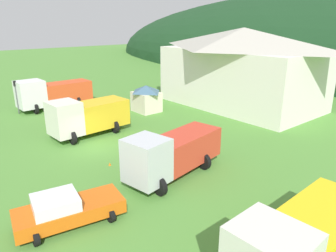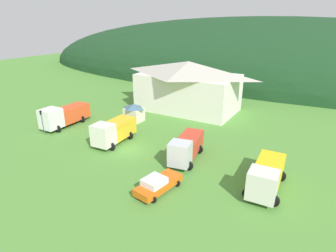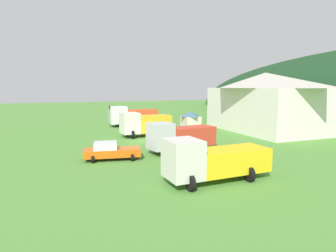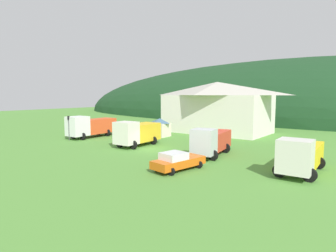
{
  "view_description": "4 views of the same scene",
  "coord_description": "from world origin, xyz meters",
  "px_view_note": "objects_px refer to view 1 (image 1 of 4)",
  "views": [
    {
      "loc": [
        21.21,
        -10.42,
        9.49
      ],
      "look_at": [
        3.02,
        4.61,
        1.64
      ],
      "focal_mm": 33.74,
      "sensor_mm": 36.0,
      "label": 1
    },
    {
      "loc": [
        20.32,
        -24.94,
        15.59
      ],
      "look_at": [
        2.22,
        5.78,
        1.89
      ],
      "focal_mm": 29.54,
      "sensor_mm": 36.0,
      "label": 2
    },
    {
      "loc": [
        34.26,
        -10.34,
        6.71
      ],
      "look_at": [
        -0.95,
        3.36,
        1.6
      ],
      "focal_mm": 30.93,
      "sensor_mm": 36.0,
      "label": 3
    },
    {
      "loc": [
        22.42,
        -26.18,
        6.74
      ],
      "look_at": [
        -2.02,
        5.76,
        2.27
      ],
      "focal_mm": 30.8,
      "sensor_mm": 36.0,
      "label": 4
    }
  ],
  "objects_px": {
    "depot_building": "(241,66)",
    "traffic_light_west": "(16,93)",
    "service_pickup_orange": "(67,209)",
    "flatbed_truck_yellow": "(301,241)",
    "play_shed_cream": "(146,98)",
    "traffic_cone_near_pickup": "(112,122)",
    "traffic_cone_mid_row": "(110,165)",
    "tow_truck_silver": "(172,152)",
    "heavy_rig_white": "(52,93)",
    "heavy_rig_striped": "(87,116)"
  },
  "relations": [
    {
      "from": "traffic_cone_mid_row",
      "to": "traffic_cone_near_pickup",
      "type": "bearing_deg",
      "value": 149.32
    },
    {
      "from": "tow_truck_silver",
      "to": "traffic_cone_near_pickup",
      "type": "distance_m",
      "value": 12.83
    },
    {
      "from": "heavy_rig_white",
      "to": "traffic_cone_near_pickup",
      "type": "bearing_deg",
      "value": 102.93
    },
    {
      "from": "traffic_light_west",
      "to": "traffic_cone_near_pickup",
      "type": "xyz_separation_m",
      "value": [
        9.08,
        6.14,
        -2.23
      ]
    },
    {
      "from": "tow_truck_silver",
      "to": "service_pickup_orange",
      "type": "height_order",
      "value": "tow_truck_silver"
    },
    {
      "from": "heavy_rig_white",
      "to": "service_pickup_orange",
      "type": "height_order",
      "value": "heavy_rig_white"
    },
    {
      "from": "service_pickup_orange",
      "to": "traffic_cone_near_pickup",
      "type": "distance_m",
      "value": 16.46
    },
    {
      "from": "play_shed_cream",
      "to": "traffic_cone_near_pickup",
      "type": "bearing_deg",
      "value": -77.54
    },
    {
      "from": "heavy_rig_white",
      "to": "tow_truck_silver",
      "type": "bearing_deg",
      "value": 87.15
    },
    {
      "from": "heavy_rig_striped",
      "to": "heavy_rig_white",
      "type": "bearing_deg",
      "value": -98.69
    },
    {
      "from": "play_shed_cream",
      "to": "flatbed_truck_yellow",
      "type": "relative_size",
      "value": 0.38
    },
    {
      "from": "heavy_rig_striped",
      "to": "traffic_cone_mid_row",
      "type": "bearing_deg",
      "value": 72.65
    },
    {
      "from": "traffic_light_west",
      "to": "traffic_cone_mid_row",
      "type": "bearing_deg",
      "value": 3.52
    },
    {
      "from": "depot_building",
      "to": "traffic_cone_mid_row",
      "type": "xyz_separation_m",
      "value": [
        4.89,
        -20.23,
        -4.56
      ]
    },
    {
      "from": "heavy_rig_striped",
      "to": "tow_truck_silver",
      "type": "height_order",
      "value": "heavy_rig_striped"
    },
    {
      "from": "tow_truck_silver",
      "to": "traffic_light_west",
      "type": "relative_size",
      "value": 2.12
    },
    {
      "from": "traffic_light_west",
      "to": "traffic_cone_near_pickup",
      "type": "bearing_deg",
      "value": 34.05
    },
    {
      "from": "traffic_light_west",
      "to": "heavy_rig_white",
      "type": "bearing_deg",
      "value": 89.38
    },
    {
      "from": "play_shed_cream",
      "to": "traffic_cone_near_pickup",
      "type": "xyz_separation_m",
      "value": [
        1.12,
        -5.06,
        -1.5
      ]
    },
    {
      "from": "play_shed_cream",
      "to": "traffic_light_west",
      "type": "bearing_deg",
      "value": -125.41
    },
    {
      "from": "heavy_rig_striped",
      "to": "flatbed_truck_yellow",
      "type": "height_order",
      "value": "heavy_rig_striped"
    },
    {
      "from": "traffic_cone_near_pickup",
      "to": "flatbed_truck_yellow",
      "type": "bearing_deg",
      "value": -11.31
    },
    {
      "from": "tow_truck_silver",
      "to": "service_pickup_orange",
      "type": "distance_m",
      "value": 7.29
    },
    {
      "from": "service_pickup_orange",
      "to": "flatbed_truck_yellow",
      "type": "bearing_deg",
      "value": 131.66
    },
    {
      "from": "tow_truck_silver",
      "to": "traffic_cone_mid_row",
      "type": "height_order",
      "value": "tow_truck_silver"
    },
    {
      "from": "tow_truck_silver",
      "to": "traffic_light_west",
      "type": "distance_m",
      "value": 21.78
    },
    {
      "from": "flatbed_truck_yellow",
      "to": "traffic_light_west",
      "type": "relative_size",
      "value": 2.2
    },
    {
      "from": "heavy_rig_striped",
      "to": "traffic_cone_mid_row",
      "type": "xyz_separation_m",
      "value": [
        6.66,
        -1.65,
        -1.78
      ]
    },
    {
      "from": "heavy_rig_striped",
      "to": "flatbed_truck_yellow",
      "type": "xyz_separation_m",
      "value": [
        20.1,
        -0.99,
        -0.18
      ]
    },
    {
      "from": "tow_truck_silver",
      "to": "service_pickup_orange",
      "type": "bearing_deg",
      "value": -4.63
    },
    {
      "from": "play_shed_cream",
      "to": "tow_truck_silver",
      "type": "bearing_deg",
      "value": -29.98
    },
    {
      "from": "traffic_light_west",
      "to": "traffic_cone_near_pickup",
      "type": "height_order",
      "value": "traffic_light_west"
    },
    {
      "from": "play_shed_cream",
      "to": "heavy_rig_striped",
      "type": "xyz_separation_m",
      "value": [
        2.98,
        -8.46,
        0.28
      ]
    },
    {
      "from": "heavy_rig_white",
      "to": "traffic_cone_mid_row",
      "type": "relative_size",
      "value": 17.73
    },
    {
      "from": "depot_building",
      "to": "traffic_light_west",
      "type": "bearing_deg",
      "value": -120.82
    },
    {
      "from": "depot_building",
      "to": "play_shed_cream",
      "type": "distance_m",
      "value": 11.58
    },
    {
      "from": "heavy_rig_white",
      "to": "tow_truck_silver",
      "type": "distance_m",
      "value": 21.47
    },
    {
      "from": "flatbed_truck_yellow",
      "to": "traffic_cone_near_pickup",
      "type": "relative_size",
      "value": 12.55
    },
    {
      "from": "flatbed_truck_yellow",
      "to": "traffic_cone_near_pickup",
      "type": "height_order",
      "value": "flatbed_truck_yellow"
    },
    {
      "from": "heavy_rig_white",
      "to": "traffic_light_west",
      "type": "distance_m",
      "value": 3.77
    },
    {
      "from": "heavy_rig_white",
      "to": "traffic_cone_near_pickup",
      "type": "distance_m",
      "value": 9.53
    },
    {
      "from": "heavy_rig_white",
      "to": "traffic_cone_near_pickup",
      "type": "height_order",
      "value": "heavy_rig_white"
    },
    {
      "from": "tow_truck_silver",
      "to": "heavy_rig_white",
      "type": "bearing_deg",
      "value": -100.72
    },
    {
      "from": "depot_building",
      "to": "traffic_cone_near_pickup",
      "type": "bearing_deg",
      "value": -103.45
    },
    {
      "from": "traffic_cone_mid_row",
      "to": "play_shed_cream",
      "type": "bearing_deg",
      "value": 133.62
    },
    {
      "from": "play_shed_cream",
      "to": "heavy_rig_striped",
      "type": "distance_m",
      "value": 8.98
    },
    {
      "from": "heavy_rig_white",
      "to": "traffic_cone_mid_row",
      "type": "bearing_deg",
      "value": 79.49
    },
    {
      "from": "heavy_rig_white",
      "to": "flatbed_truck_yellow",
      "type": "xyz_separation_m",
      "value": [
        31.0,
        -2.0,
        -0.21
      ]
    },
    {
      "from": "traffic_cone_near_pickup",
      "to": "traffic_cone_mid_row",
      "type": "xyz_separation_m",
      "value": [
        8.52,
        -5.05,
        0.0
      ]
    },
    {
      "from": "flatbed_truck_yellow",
      "to": "service_pickup_orange",
      "type": "height_order",
      "value": "flatbed_truck_yellow"
    }
  ]
}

